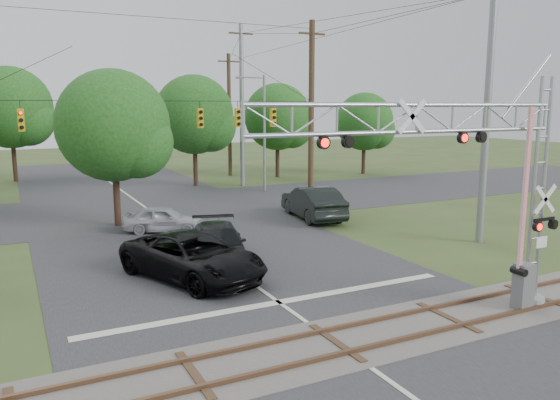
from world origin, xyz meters
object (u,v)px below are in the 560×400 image
traffic_signal_span (176,118)px  car_dark (217,245)px  sedan_silver (163,219)px  streetlight (262,127)px  crossing_gantry (468,173)px  pickup_black (193,257)px

traffic_signal_span → car_dark: 10.63m
sedan_silver → car_dark: bearing=-150.6°
sedan_silver → streetlight: (10.22, 10.02, 4.14)m
car_dark → traffic_signal_span: bearing=99.3°
crossing_gantry → traffic_signal_span: (-3.24, 18.36, 1.26)m
traffic_signal_span → car_dark: bearing=-96.7°
crossing_gantry → sedan_silver: size_ratio=2.64×
traffic_signal_span → sedan_silver: 5.95m
traffic_signal_span → streetlight: 11.37m
pickup_black → streetlight: (11.24, 18.10, 3.96)m
sedan_silver → streetlight: 14.90m
pickup_black → sedan_silver: pickup_black is taller
traffic_signal_span → streetlight: traffic_signal_span is taller
crossing_gantry → sedan_silver: crossing_gantry is taller
streetlight → crossing_gantry: bearing=-101.9°
streetlight → sedan_silver: bearing=-135.6°
traffic_signal_span → sedan_silver: size_ratio=4.85×
crossing_gantry → car_dark: (-4.34, 9.02, -3.69)m
pickup_black → car_dark: (1.50, 1.43, -0.06)m
crossing_gantry → traffic_signal_span: traffic_signal_span is taller
sedan_silver → streetlight: streetlight is taller
car_dark → sedan_silver: bearing=110.1°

